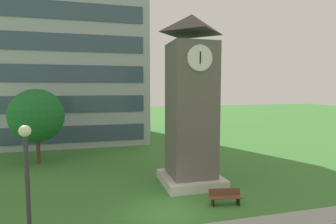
{
  "coord_description": "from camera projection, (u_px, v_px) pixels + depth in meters",
  "views": [
    {
      "loc": [
        -3.45,
        -13.47,
        6.54
      ],
      "look_at": [
        1.34,
        4.79,
        4.86
      ],
      "focal_mm": 29.26,
      "sensor_mm": 36.0,
      "label": 1
    }
  ],
  "objects": [
    {
      "name": "ground_plane",
      "position": [
        166.0,
        212.0,
        14.43
      ],
      "size": [
        160.0,
        160.0,
        0.0
      ],
      "primitive_type": "plane",
      "color": "#3D7A33"
    },
    {
      "name": "office_building",
      "position": [
        63.0,
        38.0,
        34.42
      ],
      "size": [
        19.63,
        13.89,
        25.6
      ],
      "color": "#9EA8B2",
      "rests_on": "ground"
    },
    {
      "name": "clock_tower",
      "position": [
        191.0,
        110.0,
        18.31
      ],
      "size": [
        3.92,
        3.92,
        11.29
      ],
      "color": "#605B56",
      "rests_on": "ground"
    },
    {
      "name": "park_bench",
      "position": [
        225.0,
        197.0,
        15.3
      ],
      "size": [
        1.86,
        0.78,
        0.88
      ],
      "color": "brown",
      "rests_on": "ground"
    },
    {
      "name": "street_lamp",
      "position": [
        28.0,
        189.0,
        8.51
      ],
      "size": [
        0.36,
        0.36,
        5.4
      ],
      "color": "#333338",
      "rests_on": "ground"
    },
    {
      "name": "tree_streetside",
      "position": [
        37.0,
        116.0,
        23.31
      ],
      "size": [
        4.53,
        4.53,
        6.44
      ],
      "color": "#513823",
      "rests_on": "ground"
    }
  ]
}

